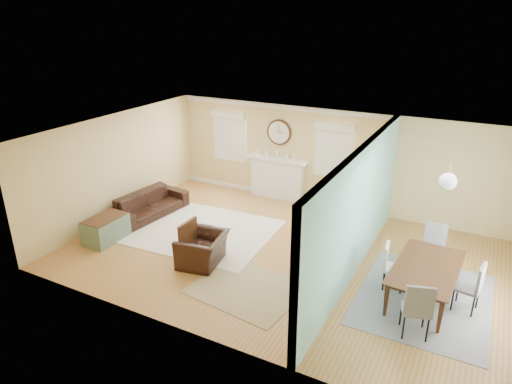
# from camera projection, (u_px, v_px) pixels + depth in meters

# --- Properties ---
(floor) EXTENTS (9.00, 9.00, 0.00)m
(floor) POSITION_uv_depth(u_px,v_px,m) (283.00, 255.00, 9.76)
(floor) COLOR #A06C28
(floor) RESTS_ON ground
(wall_back) EXTENTS (9.00, 0.02, 2.60)m
(wall_back) POSITION_uv_depth(u_px,v_px,m) (332.00, 159.00, 11.75)
(wall_back) COLOR #DABD76
(wall_back) RESTS_ON ground
(wall_front) EXTENTS (9.00, 0.02, 2.60)m
(wall_front) POSITION_uv_depth(u_px,v_px,m) (201.00, 267.00, 6.81)
(wall_front) COLOR #DABD76
(wall_front) RESTS_ON ground
(wall_left) EXTENTS (0.02, 6.00, 2.60)m
(wall_left) POSITION_uv_depth(u_px,v_px,m) (118.00, 166.00, 11.23)
(wall_left) COLOR #DABD76
(wall_left) RESTS_ON ground
(ceiling) EXTENTS (9.00, 6.00, 0.02)m
(ceiling) POSITION_uv_depth(u_px,v_px,m) (285.00, 137.00, 8.80)
(ceiling) COLOR white
(ceiling) RESTS_ON wall_back
(partition) EXTENTS (0.17, 6.00, 2.60)m
(partition) POSITION_uv_depth(u_px,v_px,m) (361.00, 205.00, 8.84)
(partition) COLOR #DABD76
(partition) RESTS_ON ground
(fireplace) EXTENTS (1.70, 0.30, 1.17)m
(fireplace) POSITION_uv_depth(u_px,v_px,m) (277.00, 177.00, 12.56)
(fireplace) COLOR white
(fireplace) RESTS_ON ground
(wall_clock) EXTENTS (0.70, 0.07, 0.70)m
(wall_clock) POSITION_uv_depth(u_px,v_px,m) (279.00, 132.00, 12.17)
(wall_clock) COLOR #482D19
(wall_clock) RESTS_ON wall_back
(window_left) EXTENTS (1.05, 0.13, 1.42)m
(window_left) POSITION_uv_depth(u_px,v_px,m) (229.00, 133.00, 12.90)
(window_left) COLOR white
(window_left) RESTS_ON wall_back
(window_right) EXTENTS (1.05, 0.13, 1.42)m
(window_right) POSITION_uv_depth(u_px,v_px,m) (334.00, 147.00, 11.56)
(window_right) COLOR white
(window_right) RESTS_ON wall_back
(pendant) EXTENTS (0.30, 0.30, 0.55)m
(pendant) POSITION_uv_depth(u_px,v_px,m) (448.00, 181.00, 7.65)
(pendant) COLOR gold
(pendant) RESTS_ON ceiling
(rug_cream) EXTENTS (3.22, 2.83, 0.02)m
(rug_cream) POSITION_uv_depth(u_px,v_px,m) (206.00, 232.00, 10.78)
(rug_cream) COLOR beige
(rug_cream) RESTS_ON floor
(rug_jute) EXTENTS (2.14, 1.83, 0.01)m
(rug_jute) POSITION_uv_depth(u_px,v_px,m) (248.00, 289.00, 8.57)
(rug_jute) COLOR tan
(rug_jute) RESTS_ON floor
(rug_grey) EXTENTS (2.25, 2.81, 0.01)m
(rug_grey) POSITION_uv_depth(u_px,v_px,m) (424.00, 299.00, 8.27)
(rug_grey) COLOR gray
(rug_grey) RESTS_ON floor
(sofa) EXTENTS (1.04, 2.18, 0.62)m
(sofa) POSITION_uv_depth(u_px,v_px,m) (149.00, 204.00, 11.54)
(sofa) COLOR black
(sofa) RESTS_ON floor
(eames_chair) EXTENTS (1.03, 1.13, 0.65)m
(eames_chair) POSITION_uv_depth(u_px,v_px,m) (203.00, 249.00, 9.33)
(eames_chair) COLOR black
(eames_chair) RESTS_ON floor
(green_chair) EXTENTS (0.75, 0.77, 0.62)m
(green_chair) POSITION_uv_depth(u_px,v_px,m) (333.00, 210.00, 11.21)
(green_chair) COLOR #0C6737
(green_chair) RESTS_ON floor
(trunk) EXTENTS (0.61, 0.99, 0.56)m
(trunk) POSITION_uv_depth(u_px,v_px,m) (106.00, 229.00, 10.30)
(trunk) COLOR slate
(trunk) RESTS_ON floor
(credenza) EXTENTS (0.50, 1.48, 0.80)m
(credenza) POSITION_uv_depth(u_px,v_px,m) (355.00, 224.00, 10.24)
(credenza) COLOR #936B48
(credenza) RESTS_ON floor
(tv) EXTENTS (0.23, 1.02, 0.58)m
(tv) POSITION_uv_depth(u_px,v_px,m) (357.00, 196.00, 9.99)
(tv) COLOR black
(tv) RESTS_ON credenza
(garden_stool) EXTENTS (0.37, 0.37, 0.54)m
(garden_stool) POSITION_uv_depth(u_px,v_px,m) (341.00, 254.00, 9.26)
(garden_stool) COLOR white
(garden_stool) RESTS_ON floor
(potted_plant) EXTENTS (0.41, 0.45, 0.43)m
(potted_plant) POSITION_uv_depth(u_px,v_px,m) (343.00, 232.00, 9.08)
(potted_plant) COLOR #337F33
(potted_plant) RESTS_ON garden_stool
(dining_table) EXTENTS (1.17, 1.96, 0.67)m
(dining_table) POSITION_uv_depth(u_px,v_px,m) (426.00, 283.00, 8.15)
(dining_table) COLOR #482D19
(dining_table) RESTS_ON floor
(dining_chair_n) EXTENTS (0.44, 0.44, 0.96)m
(dining_chair_n) POSITION_uv_depth(u_px,v_px,m) (433.00, 245.00, 9.00)
(dining_chair_n) COLOR gray
(dining_chair_n) RESTS_ON floor
(dining_chair_s) EXTENTS (0.56, 0.56, 1.01)m
(dining_chair_s) POSITION_uv_depth(u_px,v_px,m) (417.00, 303.00, 7.17)
(dining_chair_s) COLOR gray
(dining_chair_s) RESTS_ON floor
(dining_chair_w) EXTENTS (0.44, 0.44, 0.88)m
(dining_chair_w) POSITION_uv_depth(u_px,v_px,m) (395.00, 264.00, 8.41)
(dining_chair_w) COLOR white
(dining_chair_w) RESTS_ON floor
(dining_chair_e) EXTENTS (0.47, 0.47, 0.93)m
(dining_chair_e) POSITION_uv_depth(u_px,v_px,m) (468.00, 283.00, 7.79)
(dining_chair_e) COLOR gray
(dining_chair_e) RESTS_ON floor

